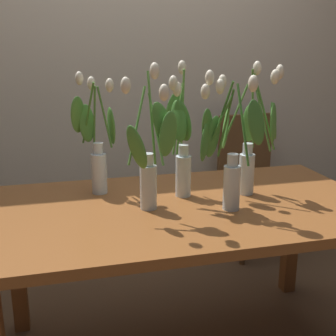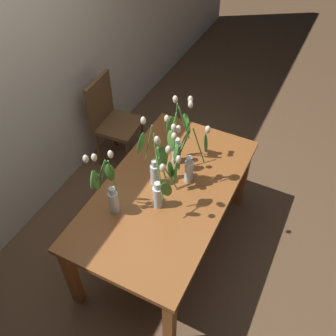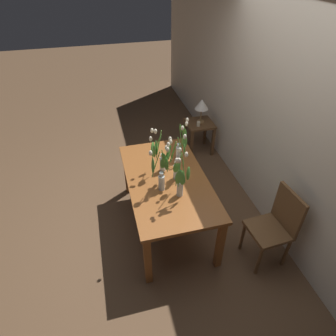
{
  "view_description": "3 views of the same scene",
  "coord_description": "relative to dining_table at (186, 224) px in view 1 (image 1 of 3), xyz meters",
  "views": [
    {
      "loc": [
        -0.49,
        -1.63,
        1.37
      ],
      "look_at": [
        -0.09,
        -0.04,
        0.91
      ],
      "focal_mm": 46.36,
      "sensor_mm": 36.0,
      "label": 1
    },
    {
      "loc": [
        -1.64,
        -0.83,
        2.83
      ],
      "look_at": [
        -0.01,
        -0.02,
        0.98
      ],
      "focal_mm": 40.57,
      "sensor_mm": 36.0,
      "label": 2
    },
    {
      "loc": [
        2.46,
        -0.62,
        2.84
      ],
      "look_at": [
        0.07,
        -0.01,
        0.95
      ],
      "focal_mm": 30.73,
      "sensor_mm": 36.0,
      "label": 3
    }
  ],
  "objects": [
    {
      "name": "room_wall_rear",
      "position": [
        0.0,
        1.31,
        0.7
      ],
      "size": [
        9.0,
        0.1,
        2.7
      ],
      "primitive_type": "cube",
      "color": "beige",
      "rests_on": "ground"
    },
    {
      "name": "dining_table",
      "position": [
        0.0,
        0.0,
        0.0
      ],
      "size": [
        1.6,
        0.9,
        0.74
      ],
      "color": "brown",
      "rests_on": "ground"
    },
    {
      "name": "tulip_vase_0",
      "position": [
        -0.16,
        -0.05,
        0.3
      ],
      "size": [
        0.22,
        0.19,
        0.58
      ],
      "color": "silver",
      "rests_on": "dining_table"
    },
    {
      "name": "tulip_vase_1",
      "position": [
        0.31,
        0.06,
        0.32
      ],
      "size": [
        0.28,
        0.2,
        0.58
      ],
      "color": "silver",
      "rests_on": "dining_table"
    },
    {
      "name": "tulip_vase_2",
      "position": [
        0.0,
        0.1,
        0.31
      ],
      "size": [
        0.12,
        0.25,
        0.58
      ],
      "color": "silver",
      "rests_on": "dining_table"
    },
    {
      "name": "tulip_vase_3",
      "position": [
        -0.34,
        0.27,
        0.3
      ],
      "size": [
        0.2,
        0.16,
        0.53
      ],
      "color": "silver",
      "rests_on": "dining_table"
    },
    {
      "name": "tulip_vase_4",
      "position": [
        0.13,
        -0.09,
        0.32
      ],
      "size": [
        0.24,
        0.24,
        0.55
      ],
      "color": "silver",
      "rests_on": "dining_table"
    },
    {
      "name": "dining_chair",
      "position": [
        0.76,
        1.0,
        -0.12
      ],
      "size": [
        0.43,
        0.43,
        0.93
      ],
      "color": "brown",
      "rests_on": "ground"
    }
  ]
}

